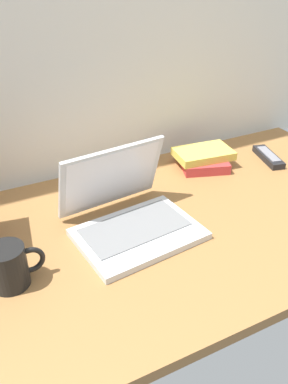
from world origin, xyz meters
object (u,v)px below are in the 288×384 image
(coffee_mug, at_px, (9,266))
(book_stack, at_px, (203,158))
(remote_control_near, at_px, (268,157))
(laptop, at_px, (129,214))

(coffee_mug, relative_size, book_stack, 0.61)
(coffee_mug, distance_m, remote_control_near, 0.96)
(laptop, xyz_separation_m, coffee_mug, (-0.32, -0.07, 0.01))
(laptop, bearing_deg, book_stack, 28.96)
(coffee_mug, bearing_deg, laptop, 12.62)
(coffee_mug, height_order, remote_control_near, coffee_mug)
(laptop, bearing_deg, remote_control_near, 13.01)
(book_stack, bearing_deg, laptop, -151.04)
(remote_control_near, distance_m, book_stack, 0.24)
(remote_control_near, xyz_separation_m, book_stack, (-0.23, 0.07, 0.02))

